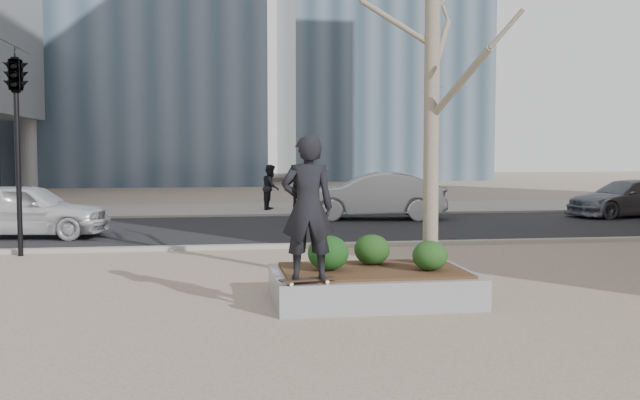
{
  "coord_description": "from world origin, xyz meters",
  "views": [
    {
      "loc": [
        -1.36,
        -10.44,
        2.28
      ],
      "look_at": [
        0.5,
        2.0,
        1.4
      ],
      "focal_mm": 40.0,
      "sensor_mm": 36.0,
      "label": 1
    }
  ],
  "objects": [
    {
      "name": "ground",
      "position": [
        0.0,
        0.0,
        0.0
      ],
      "size": [
        120.0,
        120.0,
        0.0
      ],
      "primitive_type": "plane",
      "color": "gray",
      "rests_on": "ground"
    },
    {
      "name": "pedestrian_a",
      "position": [
        0.79,
        16.65,
        0.88
      ],
      "size": [
        0.83,
        0.97,
        1.71
      ],
      "primitive_type": "imported",
      "rotation": [
        0.0,
        0.0,
        1.32
      ],
      "color": "black",
      "rests_on": "far_sidewalk"
    },
    {
      "name": "traffic_light_near",
      "position": [
        -5.5,
        5.6,
        2.25
      ],
      "size": [
        0.6,
        2.48,
        4.5
      ],
      "primitive_type": null,
      "color": "black",
      "rests_on": "ground"
    },
    {
      "name": "car_silver",
      "position": [
        3.8,
        12.37,
        0.79
      ],
      "size": [
        4.87,
        2.33,
        1.54
      ],
      "primitive_type": "imported",
      "rotation": [
        0.0,
        0.0,
        4.56
      ],
      "color": "#92959A",
      "rests_on": "street"
    },
    {
      "name": "skateboard",
      "position": [
        -0.1,
        -0.88,
        0.49
      ],
      "size": [
        0.8,
        0.36,
        0.08
      ],
      "primitive_type": null,
      "rotation": [
        0.0,
        0.0,
        0.21
      ],
      "color": "black",
      "rests_on": "planter"
    },
    {
      "name": "sycamore_tree",
      "position": [
        2.0,
        0.3,
        3.79
      ],
      "size": [
        2.8,
        2.8,
        6.6
      ],
      "primitive_type": null,
      "color": "gray",
      "rests_on": "planter_mulch"
    },
    {
      "name": "planter_mulch",
      "position": [
        1.0,
        0.0,
        0.47
      ],
      "size": [
        2.7,
        1.7,
        0.04
      ],
      "primitive_type": "cube",
      "color": "#382314",
      "rests_on": "planter"
    },
    {
      "name": "car_third",
      "position": [
        12.59,
        12.01,
        0.64
      ],
      "size": [
        4.53,
        2.48,
        1.24
      ],
      "primitive_type": "imported",
      "rotation": [
        0.0,
        0.0,
        4.89
      ],
      "color": "slate",
      "rests_on": "street"
    },
    {
      "name": "shrub_left",
      "position": [
        0.32,
        -0.05,
        0.75
      ],
      "size": [
        0.62,
        0.62,
        0.52
      ],
      "primitive_type": "ellipsoid",
      "color": "#123711",
      "rests_on": "planter_mulch"
    },
    {
      "name": "police_car",
      "position": [
        -6.18,
        8.89,
        0.73
      ],
      "size": [
        4.39,
        2.29,
        1.43
      ],
      "primitive_type": "imported",
      "rotation": [
        0.0,
        0.0,
        1.42
      ],
      "color": "silver",
      "rests_on": "street"
    },
    {
      "name": "pedestrian_b",
      "position": [
        2.8,
        17.16,
        0.87
      ],
      "size": [
        1.03,
        1.26,
        1.7
      ],
      "primitive_type": "imported",
      "rotation": [
        0.0,
        0.0,
        4.29
      ],
      "color": "#3A3D68",
      "rests_on": "far_sidewalk"
    },
    {
      "name": "pedestrian_c",
      "position": [
        1.65,
        15.04,
        0.86
      ],
      "size": [
        1.02,
        0.5,
        1.68
      ],
      "primitive_type": "imported",
      "rotation": [
        0.0,
        0.0,
        3.05
      ],
      "color": "black",
      "rests_on": "far_sidewalk"
    },
    {
      "name": "far_sidewalk",
      "position": [
        0.0,
        17.0,
        0.01
      ],
      "size": [
        60.0,
        6.0,
        0.02
      ],
      "primitive_type": "cube",
      "color": "gray",
      "rests_on": "ground"
    },
    {
      "name": "skateboarder",
      "position": [
        -0.1,
        -0.88,
        1.51
      ],
      "size": [
        0.74,
        0.5,
        1.96
      ],
      "primitive_type": "imported",
      "rotation": [
        0.0,
        0.0,
        3.1
      ],
      "color": "black",
      "rests_on": "skateboard"
    },
    {
      "name": "street",
      "position": [
        0.0,
        10.0,
        0.01
      ],
      "size": [
        60.0,
        8.0,
        0.02
      ],
      "primitive_type": "cube",
      "color": "black",
      "rests_on": "ground"
    },
    {
      "name": "planter",
      "position": [
        1.0,
        0.0,
        0.23
      ],
      "size": [
        3.0,
        2.0,
        0.45
      ],
      "primitive_type": "cube",
      "color": "gray",
      "rests_on": "ground"
    },
    {
      "name": "shrub_middle",
      "position": [
        1.08,
        0.37,
        0.73
      ],
      "size": [
        0.56,
        0.56,
        0.48
      ],
      "primitive_type": "ellipsoid",
      "color": "#183611",
      "rests_on": "planter_mulch"
    },
    {
      "name": "traffic_light_far",
      "position": [
        6.5,
        14.6,
        2.25
      ],
      "size": [
        0.6,
        2.48,
        4.5
      ],
      "primitive_type": null,
      "color": "black",
      "rests_on": "ground"
    },
    {
      "name": "shrub_right",
      "position": [
        1.81,
        -0.29,
        0.71
      ],
      "size": [
        0.53,
        0.53,
        0.45
      ],
      "primitive_type": "ellipsoid",
      "color": "black",
      "rests_on": "planter_mulch"
    }
  ]
}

